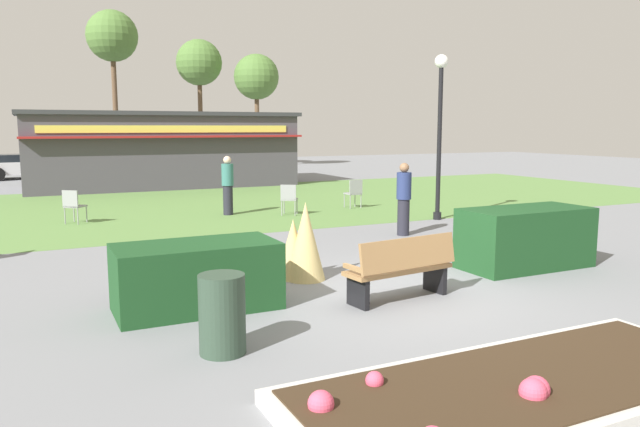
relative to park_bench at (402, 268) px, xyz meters
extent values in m
plane|color=slate|center=(0.11, 0.25, -0.48)|extent=(80.00, 80.00, 0.00)
cube|color=#5B8442|center=(0.11, 12.17, -0.48)|extent=(36.00, 12.00, 0.01)
cube|color=beige|center=(-0.67, -3.17, -0.41)|extent=(4.77, 1.86, 0.14)
cube|color=#382819|center=(-0.67, -3.17, -0.34)|extent=(4.53, 1.62, 0.04)
sphere|color=#E54C6B|center=(-0.83, -3.43, -0.29)|extent=(0.24, 0.24, 0.24)
sphere|color=#E54C6B|center=(-2.03, -2.64, -0.29)|extent=(0.17, 0.17, 0.17)
sphere|color=#E54C6B|center=(-2.68, -2.85, -0.29)|extent=(0.23, 0.23, 0.23)
sphere|color=#E54C6B|center=(-0.90, -3.46, -0.29)|extent=(0.25, 0.25, 0.25)
cube|color=#9E7547|center=(-0.01, 0.07, -0.03)|extent=(1.75, 0.68, 0.06)
cube|color=#9E7547|center=(0.02, -0.15, 0.25)|extent=(1.70, 0.33, 0.44)
cube|color=black|center=(-0.73, -0.02, -0.26)|extent=(0.13, 0.45, 0.45)
cube|color=black|center=(0.72, 0.16, -0.26)|extent=(0.13, 0.45, 0.45)
cube|color=#9E7547|center=(-0.81, -0.03, 0.09)|extent=(0.11, 0.44, 0.06)
cube|color=#9E7547|center=(0.80, 0.17, 0.09)|extent=(0.11, 0.44, 0.06)
cube|color=#19421E|center=(-2.78, 0.88, -0.02)|extent=(2.20, 1.10, 0.93)
cube|color=#19421E|center=(3.17, 0.81, 0.06)|extent=(2.37, 1.10, 1.07)
cone|color=tan|center=(-0.89, 1.89, 0.02)|extent=(0.58, 0.58, 1.00)
cone|color=tan|center=(-0.75, 1.72, 0.17)|extent=(0.65, 0.65, 1.29)
cylinder|color=black|center=(5.23, 6.14, -0.38)|extent=(0.22, 0.22, 0.20)
cylinder|color=black|center=(5.23, 6.14, 1.55)|extent=(0.12, 0.12, 4.07)
sphere|color=white|center=(5.23, 6.14, 3.74)|extent=(0.36, 0.36, 0.36)
cylinder|color=#2D4233|center=(-2.95, -0.88, -0.03)|extent=(0.52, 0.52, 0.90)
cube|color=#47424C|center=(0.39, 19.09, 1.00)|extent=(10.82, 4.31, 2.96)
cube|color=#333338|center=(0.39, 19.09, 2.56)|extent=(11.12, 4.61, 0.16)
cube|color=maroon|center=(0.39, 16.75, 1.65)|extent=(10.92, 0.36, 0.08)
cube|color=#D8CC4C|center=(0.39, 16.91, 1.95)|extent=(9.73, 0.04, 0.28)
cube|color=gray|center=(1.93, 8.71, -0.03)|extent=(0.61, 0.61, 0.04)
cube|color=gray|center=(1.82, 8.54, 0.19)|extent=(0.39, 0.27, 0.44)
cylinder|color=gray|center=(2.19, 8.77, -0.26)|extent=(0.03, 0.03, 0.45)
cylinder|color=gray|center=(1.87, 8.97, -0.26)|extent=(0.03, 0.03, 0.45)
cylinder|color=gray|center=(1.99, 8.44, -0.26)|extent=(0.03, 0.03, 0.45)
cylinder|color=gray|center=(1.66, 8.64, -0.26)|extent=(0.03, 0.03, 0.45)
cube|color=gray|center=(-3.72, 9.73, -0.03)|extent=(0.62, 0.62, 0.04)
cube|color=gray|center=(-3.85, 9.57, 0.19)|extent=(0.37, 0.31, 0.44)
cylinder|color=gray|center=(-3.46, 9.75, -0.26)|extent=(0.03, 0.03, 0.45)
cylinder|color=gray|center=(-3.75, 9.99, -0.26)|extent=(0.03, 0.03, 0.45)
cylinder|color=gray|center=(-3.70, 9.46, -0.26)|extent=(0.03, 0.03, 0.45)
cylinder|color=gray|center=(-3.99, 9.70, -0.26)|extent=(0.03, 0.03, 0.45)
cube|color=gray|center=(4.30, 9.25, -0.03)|extent=(0.44, 0.44, 0.04)
cube|color=gray|center=(4.30, 9.05, 0.19)|extent=(0.44, 0.04, 0.44)
cylinder|color=gray|center=(4.49, 9.44, -0.26)|extent=(0.03, 0.03, 0.45)
cylinder|color=gray|center=(4.11, 9.43, -0.26)|extent=(0.03, 0.03, 0.45)
cylinder|color=gray|center=(4.49, 9.06, -0.26)|extent=(0.03, 0.03, 0.45)
cylinder|color=gray|center=(4.11, 9.05, -0.26)|extent=(0.03, 0.03, 0.45)
cylinder|color=#23232D|center=(3.02, 4.50, -0.06)|extent=(0.28, 0.28, 0.85)
cylinder|color=navy|center=(3.02, 4.50, 0.68)|extent=(0.34, 0.34, 0.62)
sphere|color=#8C6647|center=(3.02, 4.50, 1.10)|extent=(0.22, 0.22, 0.22)
cylinder|color=#23232D|center=(0.34, 9.48, -0.06)|extent=(0.28, 0.28, 0.85)
cylinder|color=#336B66|center=(0.34, 9.48, 0.68)|extent=(0.34, 0.34, 0.62)
sphere|color=beige|center=(0.34, 9.48, 1.10)|extent=(0.22, 0.22, 0.22)
cube|color=silver|center=(-4.85, 25.78, 0.07)|extent=(4.34, 2.15, 0.60)
cube|color=black|center=(-5.00, 25.77, 0.50)|extent=(2.44, 1.78, 0.44)
cylinder|color=black|center=(-3.63, 26.81, -0.16)|extent=(0.66, 0.27, 0.64)
cylinder|color=black|center=(-3.47, 24.98, -0.16)|extent=(0.66, 0.27, 0.64)
cube|color=#B7BABF|center=(0.01, 25.78, 0.07)|extent=(4.23, 1.86, 0.60)
cube|color=black|center=(-0.14, 25.78, 0.50)|extent=(2.33, 1.62, 0.44)
cylinder|color=black|center=(1.30, 26.72, -0.16)|extent=(0.64, 0.23, 0.64)
cylinder|color=black|center=(1.32, 24.88, -0.16)|extent=(0.64, 0.23, 0.64)
cylinder|color=black|center=(-1.31, 26.68, -0.16)|extent=(0.64, 0.23, 0.64)
cylinder|color=black|center=(-1.28, 24.84, -0.16)|extent=(0.64, 0.23, 0.64)
cylinder|color=brown|center=(-0.14, 28.78, 2.72)|extent=(0.28, 0.28, 6.39)
sphere|color=#4C7233|center=(-0.14, 28.78, 7.01)|extent=(2.80, 2.80, 2.80)
cylinder|color=brown|center=(8.38, 29.09, 1.77)|extent=(0.28, 0.28, 4.50)
sphere|color=#4C7233|center=(8.38, 29.09, 5.12)|extent=(2.80, 2.80, 2.80)
cylinder|color=brown|center=(5.11, 30.34, 2.19)|extent=(0.28, 0.28, 5.34)
sphere|color=#4C7233|center=(5.11, 30.34, 5.96)|extent=(2.80, 2.80, 2.80)
camera|label=1|loc=(-4.79, -7.18, 2.02)|focal=33.96mm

